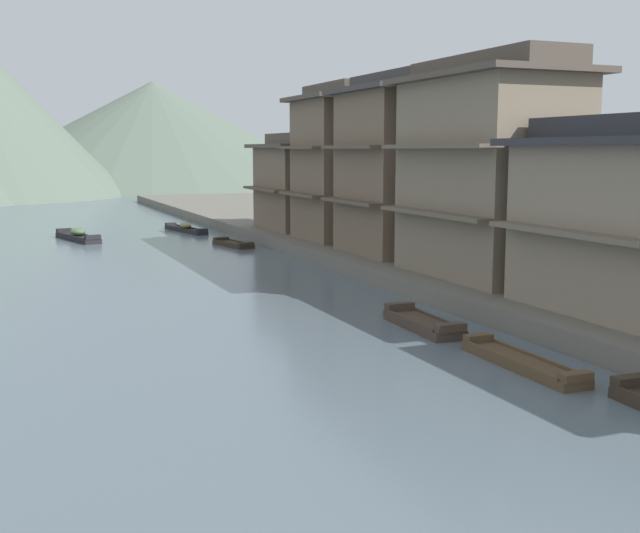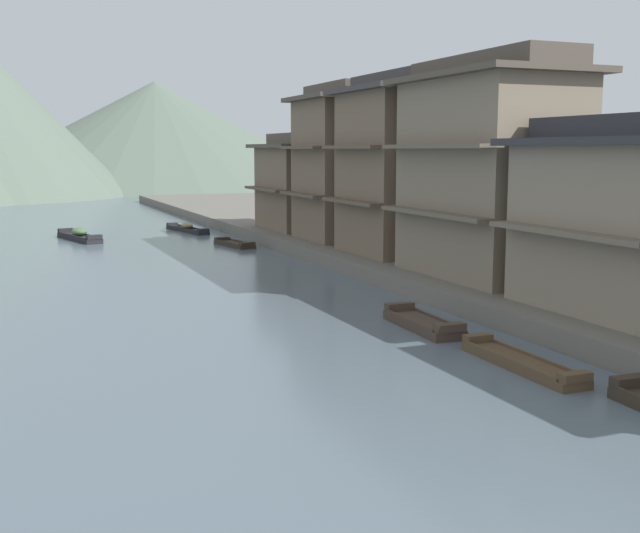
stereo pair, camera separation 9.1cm
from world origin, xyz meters
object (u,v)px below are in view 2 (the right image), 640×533
object	(u,v)px
boat_midriver_drifting	(79,236)
boat_moored_second	(187,229)
boat_midriver_upstream	(522,363)
house_waterfront_tall	(489,169)
boat_moored_nearest	(234,244)
house_waterfront_narrow	(407,166)
boat_moored_third	(423,323)
house_waterfront_end	(306,182)
house_waterfront_far	(346,163)

from	to	relation	value
boat_midriver_drifting	boat_moored_second	bearing A→B (deg)	19.94
boat_midriver_upstream	house_waterfront_tall	distance (m)	12.38
boat_moored_nearest	house_waterfront_tall	bearing A→B (deg)	-74.83
boat_midriver_drifting	house_waterfront_narrow	xyz separation A→B (m)	(14.03, -18.16, 4.74)
boat_midriver_upstream	house_waterfront_narrow	xyz separation A→B (m)	(6.00, 17.64, 4.87)
boat_moored_third	house_waterfront_end	size ratio (longest dim) A/B	0.53
boat_moored_second	boat_midriver_drifting	distance (m)	8.16
boat_moored_third	house_waterfront_far	world-z (taller)	house_waterfront_far
boat_midriver_drifting	boat_midriver_upstream	size ratio (longest dim) A/B	1.21
boat_moored_third	boat_midriver_upstream	xyz separation A→B (m)	(0.12, -5.08, -0.03)
boat_moored_third	house_waterfront_end	bearing A→B (deg)	77.07
house_waterfront_end	house_waterfront_tall	bearing A→B (deg)	-90.76
house_waterfront_tall	boat_moored_third	bearing A→B (deg)	-139.30
boat_moored_nearest	boat_midriver_drifting	distance (m)	10.82
boat_midriver_drifting	house_waterfront_far	size ratio (longest dim) A/B	0.64
house_waterfront_tall	house_waterfront_far	size ratio (longest dim) A/B	1.00
boat_midriver_upstream	house_waterfront_narrow	bearing A→B (deg)	71.22
house_waterfront_narrow	house_waterfront_far	world-z (taller)	same
boat_moored_third	boat_midriver_upstream	distance (m)	5.09
house_waterfront_far	house_waterfront_end	bearing A→B (deg)	88.90
house_waterfront_far	boat_moored_nearest	bearing A→B (deg)	138.68
boat_moored_nearest	boat_midriver_upstream	xyz separation A→B (m)	(-0.38, -28.99, 0.02)
boat_midriver_drifting	house_waterfront_narrow	size ratio (longest dim) A/B	0.64
boat_midriver_upstream	house_waterfront_tall	bearing A→B (deg)	60.89
house_waterfront_far	house_waterfront_end	size ratio (longest dim) A/B	1.20
house_waterfront_narrow	boat_moored_nearest	bearing A→B (deg)	116.34
house_waterfront_narrow	house_waterfront_far	xyz separation A→B (m)	(-0.31, 6.68, 0.01)
house_waterfront_tall	house_waterfront_end	distance (m)	21.03
boat_moored_nearest	house_waterfront_tall	world-z (taller)	house_waterfront_tall
boat_moored_second	house_waterfront_narrow	xyz separation A→B (m)	(6.36, -20.94, 4.81)
boat_moored_third	house_waterfront_end	distance (m)	26.76
boat_moored_third	house_waterfront_far	xyz separation A→B (m)	(5.81, 19.24, 4.84)
boat_moored_nearest	house_waterfront_far	world-z (taller)	house_waterfront_far
boat_moored_third	boat_midriver_upstream	bearing A→B (deg)	-88.67
boat_moored_third	house_waterfront_tall	size ratio (longest dim) A/B	0.44
house_waterfront_far	boat_midriver_drifting	bearing A→B (deg)	140.09
house_waterfront_narrow	house_waterfront_end	world-z (taller)	house_waterfront_narrow
boat_moored_second	house_waterfront_far	xyz separation A→B (m)	(6.05, -14.26, 4.82)
boat_moored_nearest	house_waterfront_tall	size ratio (longest dim) A/B	0.44
boat_moored_nearest	house_waterfront_end	xyz separation A→B (m)	(5.44, 1.95, 3.58)
boat_moored_second	boat_midriver_upstream	distance (m)	38.58
house_waterfront_tall	house_waterfront_end	xyz separation A→B (m)	(0.28, 20.99, -1.30)
boat_moored_second	house_waterfront_end	distance (m)	10.43
boat_midriver_upstream	house_waterfront_end	size ratio (longest dim) A/B	0.64
boat_midriver_drifting	house_waterfront_tall	distance (m)	29.57
boat_moored_third	house_waterfront_end	world-z (taller)	house_waterfront_end
boat_midriver_drifting	house_waterfront_end	xyz separation A→B (m)	(13.85, -4.86, 3.44)
boat_midriver_upstream	house_waterfront_tall	size ratio (longest dim) A/B	0.53
house_waterfront_tall	house_waterfront_end	world-z (taller)	house_waterfront_tall
house_waterfront_narrow	house_waterfront_far	distance (m)	6.69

